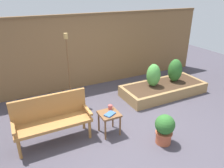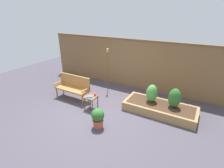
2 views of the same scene
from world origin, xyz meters
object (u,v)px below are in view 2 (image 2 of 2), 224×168
object	(u,v)px
cup_on_table	(95,94)
shrub_near_bench	(152,93)
shrub_far_corner	(175,98)
potted_boxwood	(98,117)
tiki_torch	(108,63)
garden_bench	(73,86)
side_table	(91,99)
book_on_table	(89,97)

from	to	relation	value
cup_on_table	shrub_near_bench	xyz separation A→B (m)	(1.75, 0.89, 0.09)
shrub_far_corner	shrub_near_bench	bearing A→B (deg)	180.00
cup_on_table	shrub_far_corner	distance (m)	2.67
potted_boxwood	tiki_torch	distance (m)	2.82
shrub_far_corner	tiki_torch	xyz separation A→B (m)	(-2.92, 0.65, 0.61)
garden_bench	side_table	xyz separation A→B (m)	(1.08, -0.31, -0.15)
side_table	garden_bench	bearing A→B (deg)	164.00
shrub_near_bench	cup_on_table	bearing A→B (deg)	-153.01
garden_bench	tiki_torch	size ratio (longest dim) A/B	0.79
cup_on_table	tiki_torch	distance (m)	1.74
book_on_table	shrub_near_bench	xyz separation A→B (m)	(1.85, 1.09, 0.12)
cup_on_table	potted_boxwood	world-z (taller)	potted_boxwood
shrub_near_bench	shrub_far_corner	xyz separation A→B (m)	(0.76, 0.00, 0.02)
shrub_near_bench	tiki_torch	world-z (taller)	tiki_torch
garden_bench	tiki_torch	bearing A→B (deg)	60.80
potted_boxwood	shrub_far_corner	xyz separation A→B (m)	(1.79, 1.78, 0.29)
garden_bench	book_on_table	world-z (taller)	garden_bench
tiki_torch	cup_on_table	bearing A→B (deg)	-75.28
side_table	potted_boxwood	bearing A→B (deg)	-43.19
potted_boxwood	garden_bench	bearing A→B (deg)	150.50
potted_boxwood	side_table	bearing A→B (deg)	136.81
cup_on_table	shrub_near_bench	distance (m)	1.97
side_table	shrub_near_bench	bearing A→B (deg)	29.12
side_table	shrub_far_corner	size ratio (longest dim) A/B	0.72
book_on_table	tiki_torch	size ratio (longest dim) A/B	0.12
cup_on_table	shrub_near_bench	size ratio (longest dim) A/B	0.18
side_table	shrub_near_bench	world-z (taller)	shrub_near_bench
garden_bench	cup_on_table	distance (m)	1.18
cup_on_table	potted_boxwood	distance (m)	1.16
side_table	book_on_table	size ratio (longest dim) A/B	2.14
potted_boxwood	shrub_far_corner	size ratio (longest dim) A/B	0.93
cup_on_table	book_on_table	xyz separation A→B (m)	(-0.10, -0.19, -0.03)
side_table	tiki_torch	xyz separation A→B (m)	(-0.32, 1.67, 0.84)
cup_on_table	side_table	bearing A→B (deg)	-123.62
book_on_table	tiki_torch	distance (m)	1.91
book_on_table	potted_boxwood	size ratio (longest dim) A/B	0.36
shrub_far_corner	cup_on_table	bearing A→B (deg)	-160.43
shrub_far_corner	tiki_torch	bearing A→B (deg)	167.48
garden_bench	book_on_table	xyz separation A→B (m)	(1.06, -0.37, -0.05)
garden_bench	shrub_near_bench	distance (m)	3.01
potted_boxwood	shrub_far_corner	world-z (taller)	shrub_far_corner
side_table	tiki_torch	size ratio (longest dim) A/B	0.26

